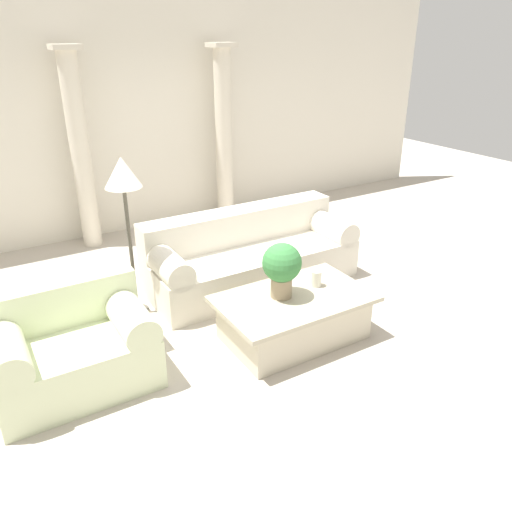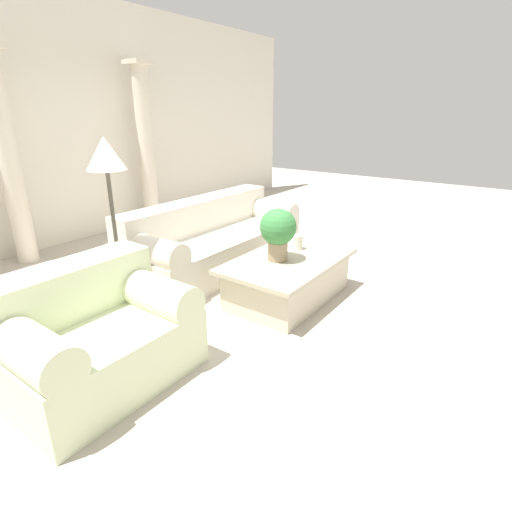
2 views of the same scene
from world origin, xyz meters
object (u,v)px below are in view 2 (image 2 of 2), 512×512
at_px(sofa_long, 214,240).
at_px(coffee_table, 288,278).
at_px(floor_lamp, 107,166).
at_px(potted_plant, 278,230).
at_px(loveseat, 94,334).

height_order(sofa_long, coffee_table, sofa_long).
bearing_deg(coffee_table, floor_lamp, 132.49).
relative_size(coffee_table, floor_lamp, 0.87).
height_order(sofa_long, potted_plant, potted_plant).
relative_size(sofa_long, loveseat, 1.93).
relative_size(loveseat, floor_lamp, 0.75).
relative_size(sofa_long, coffee_table, 1.67).
bearing_deg(loveseat, sofa_long, 20.01).
xyz_separation_m(loveseat, coffee_table, (1.83, -0.42, -0.12)).
distance_m(loveseat, potted_plant, 1.81).
bearing_deg(potted_plant, floor_lamp, 131.63).
xyz_separation_m(sofa_long, loveseat, (-2.06, -0.75, 0.02)).
relative_size(potted_plant, floor_lamp, 0.32).
bearing_deg(loveseat, coffee_table, -12.80).
bearing_deg(sofa_long, coffee_table, -101.07).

